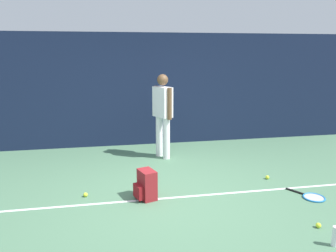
{
  "coord_description": "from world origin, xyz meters",
  "views": [
    {
      "loc": [
        -0.94,
        -4.58,
        2.14
      ],
      "look_at": [
        0.0,
        0.4,
        1.0
      ],
      "focal_mm": 35.67,
      "sensor_mm": 36.0,
      "label": 1
    }
  ],
  "objects_px": {
    "tennis_ball_near_player": "(86,195)",
    "tennis_ball_by_fence": "(318,225)",
    "tennis_racket": "(312,197)",
    "tennis_ball_mid_court": "(267,177)",
    "water_bottle": "(335,236)",
    "backpack": "(146,185)",
    "tennis_player": "(163,111)"
  },
  "relations": [
    {
      "from": "tennis_ball_near_player",
      "to": "tennis_ball_mid_court",
      "type": "height_order",
      "value": "same"
    },
    {
      "from": "tennis_ball_mid_court",
      "to": "tennis_ball_by_fence",
      "type": "bearing_deg",
      "value": -94.85
    },
    {
      "from": "tennis_ball_by_fence",
      "to": "tennis_ball_mid_court",
      "type": "height_order",
      "value": "same"
    },
    {
      "from": "tennis_ball_near_player",
      "to": "tennis_ball_by_fence",
      "type": "bearing_deg",
      "value": -26.87
    },
    {
      "from": "tennis_ball_near_player",
      "to": "tennis_racket",
      "type": "bearing_deg",
      "value": -11.17
    },
    {
      "from": "tennis_racket",
      "to": "tennis_player",
      "type": "bearing_deg",
      "value": -172.69
    },
    {
      "from": "tennis_player",
      "to": "tennis_ball_by_fence",
      "type": "height_order",
      "value": "tennis_player"
    },
    {
      "from": "tennis_ball_near_player",
      "to": "water_bottle",
      "type": "bearing_deg",
      "value": -33.25
    },
    {
      "from": "tennis_player",
      "to": "tennis_racket",
      "type": "bearing_deg",
      "value": -169.16
    },
    {
      "from": "tennis_ball_mid_court",
      "to": "tennis_ball_near_player",
      "type": "bearing_deg",
      "value": -177.09
    },
    {
      "from": "tennis_racket",
      "to": "tennis_ball_mid_court",
      "type": "height_order",
      "value": "tennis_ball_mid_court"
    },
    {
      "from": "tennis_racket",
      "to": "tennis_ball_by_fence",
      "type": "bearing_deg",
      "value": -60.3
    },
    {
      "from": "tennis_ball_by_fence",
      "to": "tennis_ball_mid_court",
      "type": "bearing_deg",
      "value": 85.15
    },
    {
      "from": "tennis_ball_by_fence",
      "to": "tennis_ball_mid_court",
      "type": "distance_m",
      "value": 1.62
    },
    {
      "from": "water_bottle",
      "to": "tennis_ball_mid_court",
      "type": "bearing_deg",
      "value": 84.19
    },
    {
      "from": "tennis_ball_mid_court",
      "to": "tennis_racket",
      "type": "bearing_deg",
      "value": -69.07
    },
    {
      "from": "tennis_player",
      "to": "tennis_ball_by_fence",
      "type": "relative_size",
      "value": 25.76
    },
    {
      "from": "backpack",
      "to": "tennis_ball_by_fence",
      "type": "xyz_separation_m",
      "value": [
        2.0,
        -1.23,
        -0.18
      ]
    },
    {
      "from": "tennis_player",
      "to": "tennis_ball_near_player",
      "type": "relative_size",
      "value": 25.76
    },
    {
      "from": "tennis_ball_by_fence",
      "to": "water_bottle",
      "type": "xyz_separation_m",
      "value": [
        -0.07,
        -0.39,
        0.08
      ]
    },
    {
      "from": "backpack",
      "to": "water_bottle",
      "type": "xyz_separation_m",
      "value": [
        1.93,
        -1.61,
        -0.09
      ]
    },
    {
      "from": "tennis_player",
      "to": "water_bottle",
      "type": "xyz_separation_m",
      "value": [
        1.35,
        -3.53,
        -0.85
      ]
    },
    {
      "from": "tennis_player",
      "to": "tennis_ball_mid_court",
      "type": "height_order",
      "value": "tennis_player"
    },
    {
      "from": "backpack",
      "to": "tennis_ball_by_fence",
      "type": "height_order",
      "value": "backpack"
    },
    {
      "from": "backpack",
      "to": "tennis_racket",
      "type": "bearing_deg",
      "value": 61.84
    },
    {
      "from": "tennis_ball_near_player",
      "to": "tennis_ball_by_fence",
      "type": "xyz_separation_m",
      "value": [
        2.89,
        -1.46,
        0.0
      ]
    },
    {
      "from": "tennis_player",
      "to": "tennis_ball_by_fence",
      "type": "xyz_separation_m",
      "value": [
        1.41,
        -3.15,
        -0.93
      ]
    },
    {
      "from": "tennis_racket",
      "to": "tennis_ball_by_fence",
      "type": "xyz_separation_m",
      "value": [
        -0.45,
        -0.8,
        0.02
      ]
    },
    {
      "from": "tennis_ball_mid_court",
      "to": "water_bottle",
      "type": "xyz_separation_m",
      "value": [
        -0.2,
        -2.0,
        0.08
      ]
    },
    {
      "from": "tennis_ball_mid_court",
      "to": "water_bottle",
      "type": "height_order",
      "value": "water_bottle"
    },
    {
      "from": "tennis_ball_by_fence",
      "to": "tennis_ball_near_player",
      "type": "bearing_deg",
      "value": 153.13
    },
    {
      "from": "tennis_racket",
      "to": "tennis_ball_near_player",
      "type": "bearing_deg",
      "value": -132.34
    }
  ]
}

